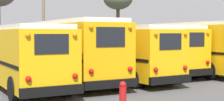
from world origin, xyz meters
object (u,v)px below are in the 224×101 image
school_bus_1 (67,49)px  school_bus_3 (143,48)px  school_bus_2 (116,50)px  utility_pole (43,16)px  bare_tree_1 (118,0)px  fire_hydrant (123,96)px  school_bus_4 (182,45)px  school_bus_0 (19,54)px

school_bus_1 → school_bus_3: (5.68, 1.13, -0.10)m
school_bus_2 → utility_pole: utility_pole is taller
school_bus_3 → utility_pole: 10.94m
bare_tree_1 → fire_hydrant: size_ratio=7.36×
bare_tree_1 → utility_pole: bearing=-157.9°
school_bus_4 → fire_hydrant: school_bus_4 is taller
school_bus_4 → fire_hydrant: size_ratio=10.44×
school_bus_2 → bare_tree_1: 18.06m
school_bus_2 → school_bus_4: bearing=9.8°
fire_hydrant → utility_pole: bearing=81.5°
school_bus_0 → utility_pole: 13.18m
school_bus_0 → school_bus_3: 8.77m
school_bus_3 → bare_tree_1: bare_tree_1 is taller
school_bus_3 → fire_hydrant: size_ratio=9.69×
school_bus_2 → bare_tree_1: bearing=61.1°
school_bus_1 → school_bus_2: (2.84, -0.36, -0.14)m
school_bus_0 → bare_tree_1: (14.13, 15.84, 4.65)m
school_bus_1 → fire_hydrant: size_ratio=10.09×
school_bus_1 → school_bus_4: bearing=4.1°
utility_pole → bare_tree_1: bearing=22.1°
utility_pole → school_bus_4: bearing=-57.8°
school_bus_0 → bare_tree_1: size_ratio=1.31×
school_bus_0 → fire_hydrant: school_bus_0 is taller
school_bus_0 → school_bus_2: bearing=5.7°
school_bus_0 → school_bus_3: school_bus_3 is taller
school_bus_4 → school_bus_3: bearing=169.7°
fire_hydrant → school_bus_1: bearing=83.2°
school_bus_3 → bare_tree_1: size_ratio=1.32×
bare_tree_1 → fire_hydrant: (-12.24, -22.86, -5.77)m
school_bus_0 → bare_tree_1: 21.73m
school_bus_3 → fire_hydrant: bearing=-126.1°
school_bus_1 → school_bus_4: (8.52, 0.62, 0.03)m
school_bus_4 → school_bus_2: bearing=-170.2°
school_bus_4 → fire_hydrant: 12.84m
school_bus_2 → school_bus_3: bearing=27.8°
utility_pole → school_bus_2: bearing=-85.4°
school_bus_4 → bare_tree_1: size_ratio=1.42×
school_bus_2 → fire_hydrant: size_ratio=9.62×
school_bus_1 → school_bus_3: size_ratio=1.04×
school_bus_2 → utility_pole: (-0.93, 11.47, 2.52)m
school_bus_4 → utility_pole: 12.62m
school_bus_4 → bare_tree_1: (2.76, 14.29, 4.48)m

